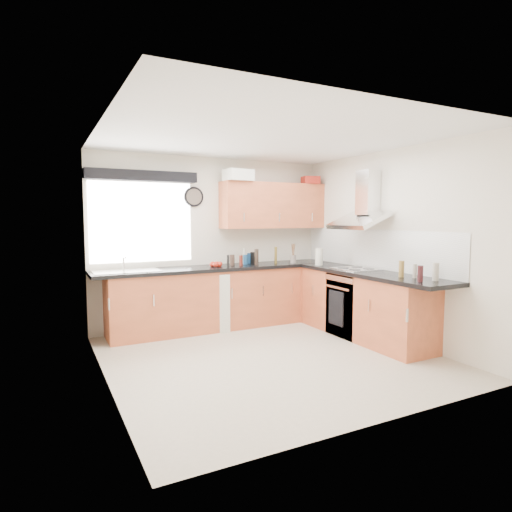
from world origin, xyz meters
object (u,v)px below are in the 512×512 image
extractor_hood (363,206)px  upper_cabinets (273,206)px  washing_machine (209,301)px  oven (355,304)px

extractor_hood → upper_cabinets: size_ratio=0.46×
upper_cabinets → washing_machine: bearing=-174.6°
oven → extractor_hood: (0.10, -0.00, 1.34)m
extractor_hood → oven: bearing=180.0°
upper_cabinets → washing_machine: (-1.12, -0.10, -1.39)m
oven → upper_cabinets: 1.99m
extractor_hood → upper_cabinets: 1.48m
oven → extractor_hood: extractor_hood is taller
oven → extractor_hood: size_ratio=1.09×
washing_machine → oven: bearing=-17.5°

